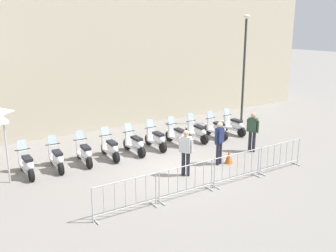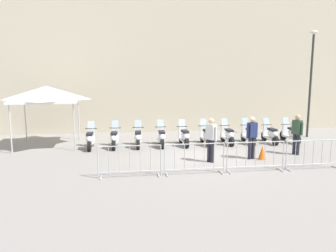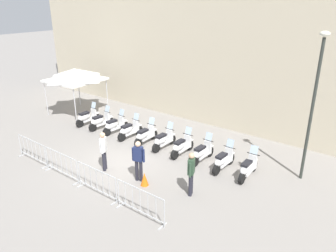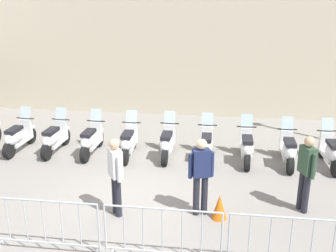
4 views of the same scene
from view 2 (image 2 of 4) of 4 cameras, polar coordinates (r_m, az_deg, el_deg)
ground_plane at (r=12.84m, az=7.59°, el=-5.88°), size 120.00×120.00×0.00m
building_facade at (r=20.77m, az=1.70°, el=21.81°), size 28.10×4.23×15.91m
motorcycle_0 at (r=14.71m, az=-14.29°, el=-2.41°), size 0.56×1.73×1.24m
motorcycle_1 at (r=14.67m, az=-9.94°, el=-2.30°), size 0.59×1.72×1.24m
motorcycle_2 at (r=14.71m, az=-5.59°, el=-2.19°), size 0.60×1.72×1.24m
motorcycle_3 at (r=14.79m, az=-1.25°, el=-2.09°), size 0.57×1.73×1.24m
motorcycle_4 at (r=14.96m, az=3.03°, el=-1.98°), size 0.56×1.72×1.24m
motorcycle_5 at (r=15.28m, az=7.09°, el=-1.81°), size 0.56×1.73×1.24m
motorcycle_6 at (r=15.59m, az=11.08°, el=-1.70°), size 0.56×1.73×1.24m
motorcycle_7 at (r=15.98m, az=14.88°, el=-1.58°), size 0.56×1.73×1.24m
motorcycle_8 at (r=16.38m, az=18.58°, el=-1.50°), size 0.56×1.73×1.24m
motorcycle_9 at (r=16.92m, az=21.95°, el=-1.36°), size 0.56×1.72×1.24m
barrier_segment_0 at (r=10.22m, az=-7.13°, el=-6.59°), size 2.09×0.57×1.07m
barrier_segment_1 at (r=10.47m, az=4.96°, el=-6.18°), size 2.09×0.57×1.07m
barrier_segment_2 at (r=11.16m, az=16.00°, el=-5.56°), size 2.09×0.57×1.07m
barrier_segment_3 at (r=12.20m, az=25.44°, el=-4.87°), size 2.09×0.57×1.07m
street_lamp at (r=18.77m, az=25.14°, el=8.78°), size 0.36×0.36×5.84m
officer_near_row_end at (r=12.80m, az=15.39°, el=-1.67°), size 0.54×0.30×1.73m
officer_mid_plaza at (r=11.98m, az=8.03°, el=-2.12°), size 0.37×0.49×1.73m
officer_by_barriers at (r=14.20m, az=22.91°, el=-1.06°), size 0.33×0.52×1.73m
canopy_tent at (r=15.81m, az=-21.73°, el=5.53°), size 2.95×2.95×2.91m
traffic_cone at (r=12.99m, az=17.18°, el=-4.78°), size 0.32×0.32×0.55m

